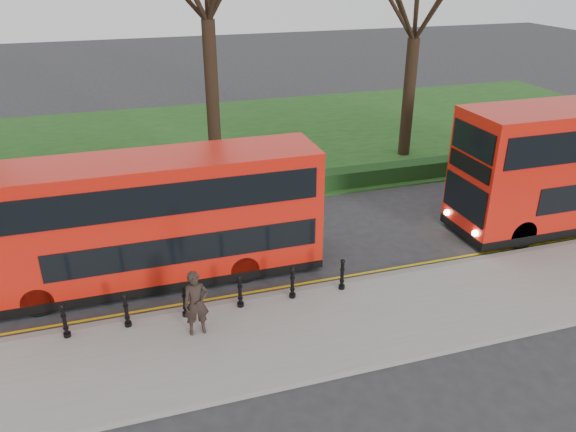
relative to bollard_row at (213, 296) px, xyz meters
name	(u,v)px	position (x,y,z in m)	size (l,w,h in m)	color
ground	(214,290)	(0.27, 1.35, -0.65)	(120.00, 120.00, 0.00)	#28282B
pavement	(235,345)	(0.27, -1.65, -0.57)	(60.00, 4.00, 0.15)	gray
kerb	(220,305)	(0.27, 0.35, -0.57)	(60.00, 0.25, 0.16)	slate
grass_verge	(163,147)	(0.27, 16.35, -0.62)	(60.00, 18.00, 0.06)	#194517
hedge	(184,197)	(0.27, 8.15, -0.25)	(60.00, 0.90, 0.80)	black
yellow_line_outer	(219,301)	(0.27, 0.65, -0.64)	(60.00, 0.10, 0.01)	yellow
yellow_line_inner	(217,298)	(0.27, 0.85, -0.64)	(60.00, 0.10, 0.01)	yellow
bollard_row	(213,296)	(0.00, 0.00, 0.00)	(8.27, 0.15, 1.00)	black
bus_lead	(156,221)	(-1.23, 2.59, 1.43)	(10.40, 2.39, 4.14)	red
pedestrian	(196,303)	(-0.59, -0.89, 0.45)	(0.69, 0.45, 1.90)	black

